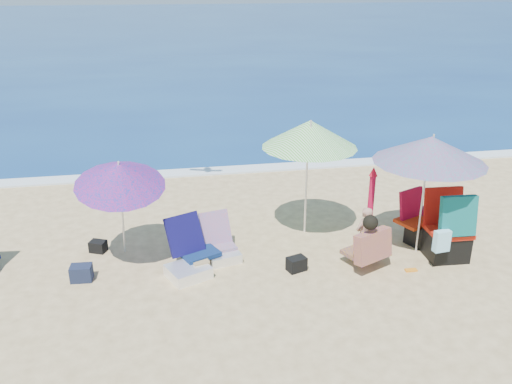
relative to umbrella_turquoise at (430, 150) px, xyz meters
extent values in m
plane|color=#D8BC84|center=(-2.40, -0.58, -1.79)|extent=(120.00, 120.00, 0.00)
cube|color=navy|center=(-2.40, 44.42, -1.84)|extent=(120.00, 80.00, 0.12)
cube|color=white|center=(-2.40, 4.52, -1.77)|extent=(120.00, 0.50, 0.04)
cylinder|color=silver|center=(-0.04, -0.02, -0.86)|extent=(0.04, 0.04, 1.87)
cone|color=#CB1B6B|center=(0.00, 0.00, 0.00)|extent=(1.90, 1.90, 0.42)
cylinder|color=silver|center=(0.04, 0.02, 0.19)|extent=(0.03, 0.03, 0.11)
cylinder|color=white|center=(-1.69, 1.04, -0.81)|extent=(0.05, 0.05, 1.96)
cone|color=green|center=(-1.70, 0.91, 0.08)|extent=(2.09, 2.09, 0.46)
cylinder|color=silver|center=(-1.73, 0.78, 0.29)|extent=(0.04, 0.04, 0.12)
cylinder|color=silver|center=(-4.82, 0.62, -1.00)|extent=(0.11, 0.41, 1.55)
cone|color=#B61A6A|center=(-4.79, 0.39, -0.25)|extent=(1.63, 1.68, 0.72)
cylinder|color=white|center=(-4.78, 0.33, -0.07)|extent=(0.04, 0.06, 0.11)
cylinder|color=#AE0C32|center=(-0.69, 0.52, -1.17)|extent=(0.10, 0.10, 1.24)
cone|color=red|center=(-0.69, 0.51, -0.50)|extent=(0.15, 0.15, 0.15)
cube|color=#0E234F|center=(-3.67, 0.20, -1.59)|extent=(0.73, 0.69, 0.07)
cube|color=#0E0B42|center=(-3.87, 0.28, -1.28)|extent=(0.66, 0.54, 0.61)
cube|color=white|center=(-3.86, -0.16, -1.70)|extent=(0.76, 0.72, 0.18)
cube|color=#CE6848|center=(-3.31, 0.42, -1.61)|extent=(0.58, 0.54, 0.06)
cube|color=#DD4E5D|center=(-3.35, 0.59, -1.35)|extent=(0.55, 0.40, 0.53)
cube|color=white|center=(-3.28, 0.26, -1.71)|extent=(0.61, 0.56, 0.16)
cube|color=#AC2B0C|center=(0.04, 0.33, -1.40)|extent=(0.67, 0.64, 0.06)
cube|color=#A00B2C|center=(0.04, 0.49, -1.14)|extent=(0.54, 0.34, 0.53)
cube|color=black|center=(0.21, 0.24, -1.60)|extent=(0.64, 0.61, 0.37)
cube|color=red|center=(0.34, -0.29, -1.31)|extent=(0.67, 0.60, 0.07)
cube|color=#A7130B|center=(0.35, -0.01, -0.99)|extent=(0.65, 0.21, 0.64)
cube|color=black|center=(0.34, -0.28, -1.56)|extent=(0.64, 0.58, 0.46)
cube|color=#097A60|center=(0.32, -0.52, -0.93)|extent=(0.58, 0.23, 0.65)
cube|color=#9CE1FA|center=(0.03, -0.65, -1.28)|extent=(0.26, 0.15, 0.34)
imported|color=#AA7B66|center=(-1.06, -0.18, -1.31)|extent=(0.41, 0.35, 0.96)
cube|color=#300E63|center=(-1.09, -0.23, -1.60)|extent=(0.68, 0.65, 0.06)
cube|color=#521177|center=(-1.03, -0.49, -1.34)|extent=(0.70, 0.49, 0.49)
sphere|color=black|center=(-1.10, -0.50, -0.94)|extent=(0.23, 0.23, 0.23)
cube|color=#181F35|center=(-5.46, 0.02, -1.67)|extent=(0.33, 0.25, 0.25)
cube|color=black|center=(-5.30, 0.92, -1.70)|extent=(0.32, 0.28, 0.19)
cube|color=#9E835A|center=(-3.66, -0.07, -1.68)|extent=(0.29, 0.24, 0.21)
cube|color=#191938|center=(0.76, 0.96, -1.62)|extent=(0.56, 0.52, 0.34)
cube|color=black|center=(-2.17, -0.26, -1.68)|extent=(0.34, 0.28, 0.22)
cube|color=orange|center=(-0.40, -0.60, -1.78)|extent=(0.19, 0.09, 0.03)
camera|label=1|loc=(-4.09, -7.41, 2.53)|focal=37.60mm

